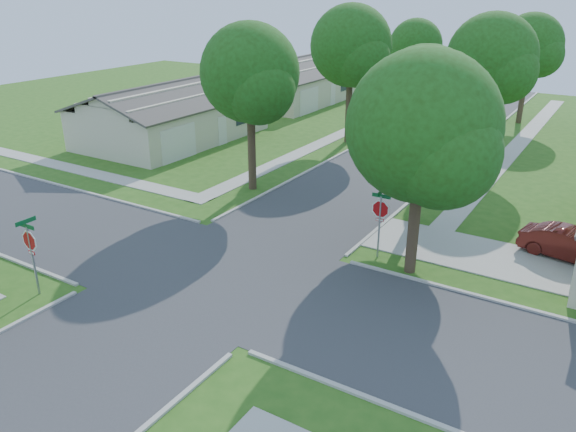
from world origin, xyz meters
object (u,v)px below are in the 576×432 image
at_px(tree_e_near, 425,105).
at_px(house_nw_far, 293,86).
at_px(stop_sign_sw, 30,244).
at_px(stop_sign_ne, 380,212).
at_px(tree_e_far, 531,48).
at_px(car_curb_east, 421,148).
at_px(house_nw_near, 173,119).
at_px(tree_e_mid, 492,62).
at_px(tree_w_near, 251,78).
at_px(tree_w_far, 416,48).
at_px(car_driveway, 570,245).
at_px(car_curb_west, 469,95).
at_px(tree_w_mid, 352,50).
at_px(tree_ne_corner, 424,134).

relative_size(tree_e_near, house_nw_far, 0.61).
height_order(stop_sign_sw, stop_sign_ne, same).
bearing_deg(tree_e_far, car_curb_east, -104.11).
relative_size(stop_sign_ne, house_nw_near, 0.22).
height_order(tree_e_near, tree_e_mid, tree_e_mid).
distance_m(tree_e_mid, house_nw_near, 22.12).
distance_m(tree_e_near, tree_w_near, 9.41).
height_order(tree_w_near, house_nw_near, tree_w_near).
distance_m(tree_w_near, tree_w_far, 25.01).
height_order(tree_w_far, car_driveway, tree_w_far).
xyz_separation_m(tree_e_near, car_curb_west, (-5.95, 31.39, -4.89)).
relative_size(stop_sign_ne, house_nw_far, 0.22).
relative_size(tree_w_mid, house_nw_far, 0.70).
relative_size(tree_e_near, car_driveway, 2.12).
bearing_deg(tree_w_far, car_driveway, -57.45).
bearing_deg(stop_sign_sw, car_curb_east, 76.50).
height_order(stop_sign_ne, house_nw_near, house_nw_near).
xyz_separation_m(tree_e_mid, tree_e_far, (-0.00, 13.00, -0.27)).
xyz_separation_m(tree_e_near, house_nw_near, (-20.74, 5.99, -4.13)).
distance_m(tree_e_near, car_driveway, 8.40).
height_order(tree_w_mid, house_nw_near, tree_w_mid).
bearing_deg(car_driveway, car_curb_west, 31.89).
height_order(house_nw_near, car_curb_east, house_nw_near).
distance_m(tree_e_near, tree_e_mid, 12.02).
relative_size(tree_w_near, tree_w_far, 1.12).
height_order(tree_e_far, tree_w_far, tree_e_far).
height_order(stop_sign_sw, house_nw_near, house_nw_near).
height_order(tree_e_far, house_nw_far, tree_e_far).
height_order(stop_sign_ne, tree_e_far, tree_e_far).
bearing_deg(stop_sign_ne, tree_w_far, 107.70).
bearing_deg(house_nw_far, car_driveway, -40.28).
bearing_deg(house_nw_near, tree_e_near, -16.11).
bearing_deg(tree_w_far, stop_sign_sw, -90.07).
relative_size(stop_sign_ne, tree_w_mid, 0.31).
bearing_deg(tree_e_near, house_nw_far, 132.06).
distance_m(tree_e_near, tree_ne_corner, 5.06).
bearing_deg(car_curb_west, tree_e_mid, 106.48).
bearing_deg(tree_w_mid, stop_sign_sw, -90.13).
distance_m(tree_w_far, house_nw_far, 12.19).
relative_size(stop_sign_sw, tree_e_far, 0.34).
bearing_deg(house_nw_far, tree_w_far, 10.05).
xyz_separation_m(tree_e_near, house_nw_far, (-20.74, 22.99, -4.13)).
bearing_deg(house_nw_near, stop_sign_ne, -26.46).
height_order(tree_e_mid, car_curb_east, tree_e_mid).
bearing_deg(house_nw_far, car_curb_east, -35.20).
xyz_separation_m(tree_w_near, tree_w_mid, (0.00, 12.00, 0.37)).
distance_m(tree_w_far, car_curb_west, 8.68).
bearing_deg(house_nw_near, car_curb_east, 15.82).
relative_size(stop_sign_ne, car_driveway, 0.76).
distance_m(house_nw_near, car_curb_west, 29.41).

